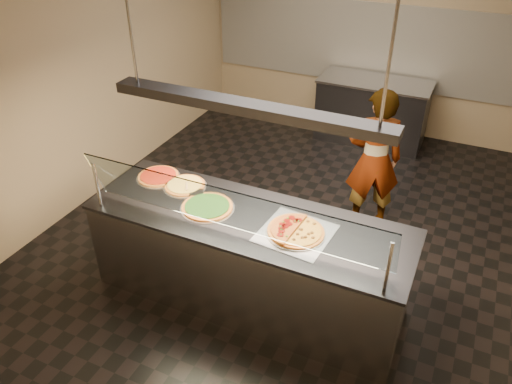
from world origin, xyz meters
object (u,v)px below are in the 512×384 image
at_px(perforated_tray, 296,233).
at_px(half_pizza_sausage, 309,234).
at_px(worker, 374,160).
at_px(half_pizza_pepperoni, 283,226).
at_px(pizza_tomato, 159,176).
at_px(pizza_spatula, 191,189).
at_px(prep_table, 372,111).
at_px(sneeze_guard, 229,210).
at_px(heat_lamp_housing, 247,107).
at_px(pizza_cheese, 185,185).
at_px(pizza_spinach, 208,206).
at_px(serving_counter, 249,259).

relative_size(perforated_tray, half_pizza_sausage, 1.26).
bearing_deg(worker, half_pizza_pepperoni, 55.03).
relative_size(pizza_tomato, pizza_spatula, 1.57).
distance_m(pizza_spatula, prep_table, 3.77).
relative_size(sneeze_guard, half_pizza_pepperoni, 5.43).
bearing_deg(sneeze_guard, pizza_spatula, 143.37).
bearing_deg(prep_table, heat_lamp_housing, -93.05).
height_order(pizza_tomato, worker, worker).
xyz_separation_m(half_pizza_pepperoni, pizza_cheese, (-1.10, 0.24, -0.02)).
relative_size(sneeze_guard, pizza_cheese, 6.45).
bearing_deg(prep_table, perforated_tray, -86.25).
xyz_separation_m(pizza_spinach, prep_table, (0.59, 3.81, -0.48)).
xyz_separation_m(pizza_spatula, heat_lamp_housing, (0.67, -0.15, 0.99)).
bearing_deg(pizza_cheese, worker, 45.12).
bearing_deg(pizza_cheese, perforated_tray, -11.08).
distance_m(sneeze_guard, pizza_spinach, 0.58).
bearing_deg(serving_counter, half_pizza_pepperoni, -5.88).
height_order(half_pizza_sausage, worker, worker).
relative_size(pizza_tomato, heat_lamp_housing, 0.18).
xyz_separation_m(half_pizza_sausage, pizza_tomato, (-1.65, 0.27, -0.01)).
bearing_deg(half_pizza_sausage, pizza_spatula, 171.31).
relative_size(pizza_spinach, pizza_cheese, 1.19).
height_order(pizza_spatula, worker, worker).
height_order(pizza_tomato, heat_lamp_housing, heat_lamp_housing).
distance_m(half_pizza_pepperoni, half_pizza_sausage, 0.23).
relative_size(prep_table, heat_lamp_housing, 0.69).
distance_m(half_pizza_pepperoni, prep_table, 3.86).
bearing_deg(serving_counter, heat_lamp_housing, 180.00).
relative_size(sneeze_guard, pizza_spatula, 9.86).
height_order(pizza_cheese, heat_lamp_housing, heat_lamp_housing).
distance_m(perforated_tray, heat_lamp_housing, 1.11).
bearing_deg(pizza_tomato, prep_table, 70.07).
relative_size(half_pizza_pepperoni, pizza_tomato, 1.15).
distance_m(perforated_tray, pizza_spatula, 1.14).
distance_m(pizza_spinach, prep_table, 3.89).
xyz_separation_m(pizza_spatula, prep_table, (0.87, 3.64, -0.49)).
xyz_separation_m(sneeze_guard, heat_lamp_housing, (0.00, 0.34, 0.72)).
bearing_deg(perforated_tray, heat_lamp_housing, 175.47).
bearing_deg(pizza_spatula, prep_table, 76.56).
xyz_separation_m(sneeze_guard, prep_table, (0.20, 4.13, -0.76)).
bearing_deg(prep_table, half_pizza_pepperoni, -87.93).
xyz_separation_m(sneeze_guard, perforated_tray, (0.45, 0.31, -0.29)).
distance_m(serving_counter, pizza_spatula, 0.84).
height_order(serving_counter, pizza_cheese, pizza_cheese).
bearing_deg(half_pizza_pepperoni, pizza_tomato, 169.27).
height_order(perforated_tray, half_pizza_pepperoni, half_pizza_pepperoni).
bearing_deg(prep_table, pizza_spinach, -98.82).
bearing_deg(half_pizza_pepperoni, pizza_spinach, 179.08).
relative_size(half_pizza_pepperoni, prep_table, 0.30).
distance_m(sneeze_guard, worker, 2.18).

